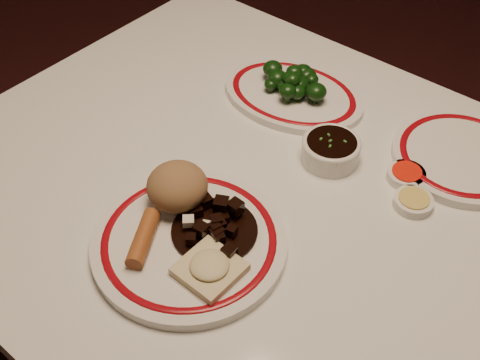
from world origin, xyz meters
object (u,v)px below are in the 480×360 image
object	(u,v)px
fried_wonton	(210,268)
spring_roll	(143,238)
broccoli_plate	(293,95)
main_plate	(189,242)
dining_table	(281,236)
rice_mound	(177,186)
broccoli_pile	(294,81)
soy_bowl	(331,151)
stirfry_heap	(214,225)

from	to	relation	value
fried_wonton	spring_roll	bearing A→B (deg)	-167.65
spring_roll	broccoli_plate	bearing A→B (deg)	66.78
broccoli_plate	main_plate	bearing A→B (deg)	-76.51
dining_table	fried_wonton	xyz separation A→B (m)	(0.01, -0.19, 0.12)
rice_mound	fried_wonton	bearing A→B (deg)	-28.79
fried_wonton	broccoli_pile	distance (m)	0.45
main_plate	fried_wonton	distance (m)	0.07
rice_mound	broccoli_pile	bearing A→B (deg)	95.13
broccoli_plate	soy_bowl	bearing A→B (deg)	-33.20
dining_table	broccoli_pile	bearing A→B (deg)	123.17
dining_table	stirfry_heap	xyz separation A→B (m)	(-0.04, -0.13, 0.12)
main_plate	broccoli_pile	size ratio (longest dim) A/B	2.51
broccoli_plate	fried_wonton	bearing A→B (deg)	-69.27
dining_table	rice_mound	distance (m)	0.22
broccoli_pile	soy_bowl	distance (m)	0.18
fried_wonton	broccoli_pile	world-z (taller)	broccoli_pile
fried_wonton	broccoli_plate	distance (m)	0.45
soy_bowl	dining_table	bearing A→B (deg)	-91.02
rice_mound	spring_roll	size ratio (longest dim) A/B	0.98
broccoli_plate	broccoli_pile	distance (m)	0.03
dining_table	stirfry_heap	bearing A→B (deg)	-105.71
main_plate	fried_wonton	world-z (taller)	fried_wonton
fried_wonton	broccoli_pile	xyz separation A→B (m)	(-0.16, 0.42, 0.01)
stirfry_heap	spring_roll	bearing A→B (deg)	-125.47
rice_mound	stirfry_heap	distance (m)	0.09
stirfry_heap	broccoli_plate	bearing A→B (deg)	107.46
broccoli_pile	spring_roll	bearing A→B (deg)	-83.43
rice_mound	stirfry_heap	world-z (taller)	rice_mound
broccoli_pile	main_plate	bearing A→B (deg)	-76.41
dining_table	fried_wonton	bearing A→B (deg)	-86.94
broccoli_pile	stirfry_heap	bearing A→B (deg)	-72.46
broccoli_pile	fried_wonton	bearing A→B (deg)	-69.22
broccoli_pile	broccoli_plate	bearing A→B (deg)	-58.46
stirfry_heap	main_plate	bearing A→B (deg)	-114.83
main_plate	broccoli_pile	xyz separation A→B (m)	(-0.10, 0.40, 0.03)
main_plate	broccoli_pile	distance (m)	0.41
stirfry_heap	dining_table	bearing A→B (deg)	74.29
fried_wonton	soy_bowl	distance (m)	0.32
dining_table	fried_wonton	size ratio (longest dim) A/B	14.16
dining_table	main_plate	world-z (taller)	main_plate
broccoli_pile	soy_bowl	world-z (taller)	broccoli_pile
stirfry_heap	broccoli_plate	xyz separation A→B (m)	(-0.11, 0.36, -0.02)
spring_roll	soy_bowl	bearing A→B (deg)	44.05
stirfry_heap	broccoli_pile	distance (m)	0.38
dining_table	main_plate	size ratio (longest dim) A/B	3.25
fried_wonton	rice_mound	bearing A→B (deg)	151.21
rice_mound	spring_roll	distance (m)	0.10
main_plate	broccoli_plate	size ratio (longest dim) A/B	1.20
stirfry_heap	soy_bowl	distance (m)	0.26
main_plate	rice_mound	bearing A→B (deg)	144.83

